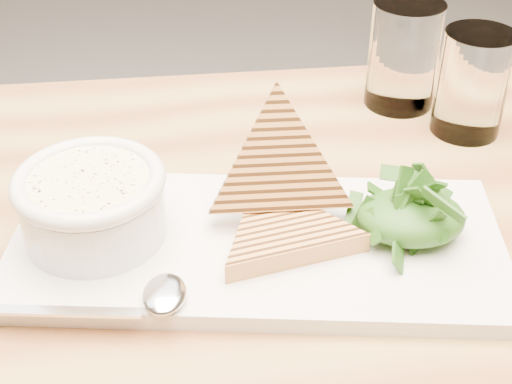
{
  "coord_description": "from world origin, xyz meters",
  "views": [
    {
      "loc": [
        -0.18,
        -0.67,
        1.15
      ],
      "look_at": [
        -0.15,
        -0.18,
        0.8
      ],
      "focal_mm": 50.0,
      "sensor_mm": 36.0,
      "label": 1
    }
  ],
  "objects_px": {
    "glass_far": "(472,83)",
    "glass_near": "(404,55)",
    "platter": "(257,245)",
    "soup_bowl": "(94,211)",
    "table_top": "(410,281)"
  },
  "relations": [
    {
      "from": "glass_far",
      "to": "glass_near",
      "type": "bearing_deg",
      "value": 132.62
    },
    {
      "from": "soup_bowl",
      "to": "glass_far",
      "type": "height_order",
      "value": "glass_far"
    },
    {
      "from": "table_top",
      "to": "platter",
      "type": "distance_m",
      "value": 0.14
    },
    {
      "from": "soup_bowl",
      "to": "glass_near",
      "type": "height_order",
      "value": "glass_near"
    },
    {
      "from": "table_top",
      "to": "glass_near",
      "type": "distance_m",
      "value": 0.3
    },
    {
      "from": "table_top",
      "to": "glass_far",
      "type": "relative_size",
      "value": 10.03
    },
    {
      "from": "table_top",
      "to": "soup_bowl",
      "type": "height_order",
      "value": "soup_bowl"
    },
    {
      "from": "glass_near",
      "to": "glass_far",
      "type": "xyz_separation_m",
      "value": [
        0.06,
        -0.06,
        -0.0
      ]
    },
    {
      "from": "platter",
      "to": "glass_far",
      "type": "relative_size",
      "value": 3.7
    },
    {
      "from": "table_top",
      "to": "soup_bowl",
      "type": "distance_m",
      "value": 0.28
    },
    {
      "from": "table_top",
      "to": "platter",
      "type": "bearing_deg",
      "value": 171.3
    },
    {
      "from": "platter",
      "to": "soup_bowl",
      "type": "relative_size",
      "value": 3.49
    },
    {
      "from": "table_top",
      "to": "platter",
      "type": "height_order",
      "value": "platter"
    },
    {
      "from": "soup_bowl",
      "to": "glass_far",
      "type": "bearing_deg",
      "value": 26.13
    },
    {
      "from": "platter",
      "to": "soup_bowl",
      "type": "height_order",
      "value": "soup_bowl"
    }
  ]
}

